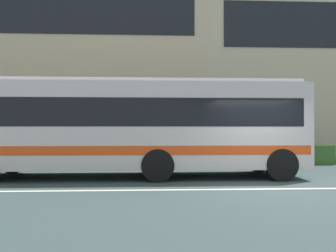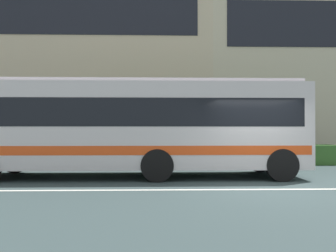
% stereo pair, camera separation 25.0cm
% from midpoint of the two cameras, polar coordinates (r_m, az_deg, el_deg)
% --- Properties ---
extents(ground_plane, '(160.00, 160.00, 0.00)m').
position_cam_midpoint_polar(ground_plane, '(9.89, 17.30, -9.83)').
color(ground_plane, '#334243').
extents(lane_centre_line, '(60.00, 0.16, 0.01)m').
position_cam_midpoint_polar(lane_centre_line, '(9.88, 17.30, -9.80)').
color(lane_centre_line, silver).
rests_on(lane_centre_line, ground_plane).
extents(hedge_row_far, '(14.05, 1.10, 0.88)m').
position_cam_midpoint_polar(hedge_row_far, '(15.81, 2.30, -4.71)').
color(hedge_row_far, '#376529').
rests_on(hedge_row_far, ground_plane).
extents(apartment_block_left, '(21.07, 8.48, 13.76)m').
position_cam_midpoint_polar(apartment_block_left, '(24.62, -19.66, 11.93)').
color(apartment_block_left, '#C0B291').
rests_on(apartment_block_left, ground_plane).
extents(transit_bus, '(11.02, 2.63, 3.19)m').
position_cam_midpoint_polar(transit_bus, '(11.81, -4.44, 0.25)').
color(transit_bus, silver).
rests_on(transit_bus, ground_plane).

